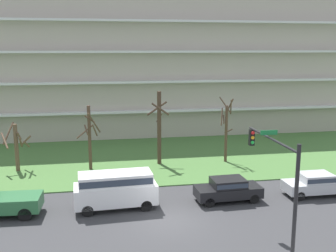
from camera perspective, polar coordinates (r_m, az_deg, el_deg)
ground at (r=24.57m, az=-0.01°, el=-13.34°), size 160.00×160.00×0.00m
grass_lawn_strip at (r=37.63m, az=-3.66°, el=-4.54°), size 80.00×16.00×0.08m
apartment_building at (r=49.39m, az=-5.45°, el=8.63°), size 53.89×11.27×16.19m
tree_far_left at (r=35.38m, az=-20.68°, el=-2.57°), size 2.51×2.49×4.07m
tree_left at (r=33.99m, az=-11.04°, el=-1.39°), size 2.06×2.07×5.48m
tree_center at (r=34.90m, az=-1.26°, el=-0.03°), size 1.85×1.83×6.48m
tree_right at (r=35.99m, az=8.25°, el=-0.44°), size 1.37×1.38×5.96m
van_white_near_left at (r=26.08m, az=-7.45°, el=-8.66°), size 5.30×2.28×2.36m
sedan_black_center_left at (r=27.54m, az=8.51°, el=-8.76°), size 4.47×1.97×1.57m
sedan_silver_center_right at (r=30.08m, az=20.18°, el=-7.62°), size 4.41×1.81×1.57m
traffic_signal_mast at (r=20.23m, az=15.18°, el=-6.39°), size 0.90×5.76×6.11m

